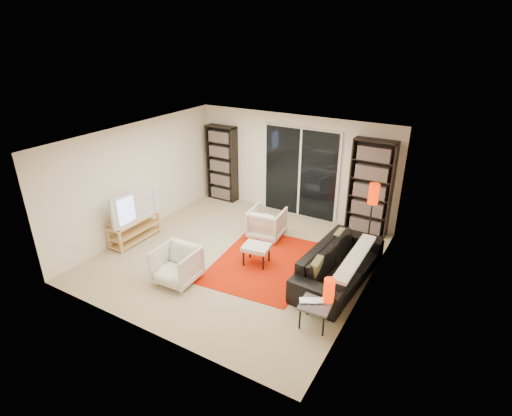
% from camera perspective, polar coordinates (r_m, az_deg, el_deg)
% --- Properties ---
extents(floor, '(5.00, 5.00, 0.00)m').
position_cam_1_polar(floor, '(8.04, -2.63, -6.91)').
color(floor, '#BCAE8E').
rests_on(floor, ground).
extents(wall_back, '(5.00, 0.02, 2.40)m').
position_cam_1_polar(wall_back, '(9.55, 5.37, 6.10)').
color(wall_back, white).
rests_on(wall_back, ground).
extents(wall_front, '(5.00, 0.02, 2.40)m').
position_cam_1_polar(wall_front, '(5.79, -16.40, -7.53)').
color(wall_front, white).
rests_on(wall_front, ground).
extents(wall_left, '(0.02, 5.00, 2.40)m').
position_cam_1_polar(wall_left, '(9.01, -16.34, 4.09)').
color(wall_left, white).
rests_on(wall_left, ground).
extents(wall_right, '(0.02, 5.00, 2.40)m').
position_cam_1_polar(wall_right, '(6.60, 15.81, -3.37)').
color(wall_right, white).
rests_on(wall_right, ground).
extents(ceiling, '(5.00, 5.00, 0.02)m').
position_cam_1_polar(ceiling, '(7.11, -3.00, 9.90)').
color(ceiling, white).
rests_on(ceiling, wall_back).
extents(sliding_door, '(1.92, 0.08, 2.16)m').
position_cam_1_polar(sliding_door, '(9.49, 6.33, 4.98)').
color(sliding_door, white).
rests_on(sliding_door, ground).
extents(bookshelf_left, '(0.80, 0.30, 1.95)m').
position_cam_1_polar(bookshelf_left, '(10.41, -4.89, 6.35)').
color(bookshelf_left, black).
rests_on(bookshelf_left, ground).
extents(bookshelf_right, '(0.90, 0.30, 2.10)m').
position_cam_1_polar(bookshelf_right, '(8.87, 16.04, 2.76)').
color(bookshelf_right, black).
rests_on(bookshelf_right, ground).
extents(tv_stand, '(0.38, 1.18, 0.50)m').
position_cam_1_polar(tv_stand, '(8.88, -16.90, -2.89)').
color(tv_stand, '#E1B769').
rests_on(tv_stand, floor).
extents(tv, '(0.30, 1.18, 0.67)m').
position_cam_1_polar(tv, '(8.63, -17.26, 0.47)').
color(tv, black).
rests_on(tv, tv_stand).
extents(rug, '(1.97, 2.53, 0.01)m').
position_cam_1_polar(rug, '(7.84, 1.19, -7.74)').
color(rug, red).
rests_on(rug, floor).
extents(sofa, '(1.04, 2.32, 0.66)m').
position_cam_1_polar(sofa, '(7.31, 11.82, -7.88)').
color(sofa, black).
rests_on(sofa, floor).
extents(armchair_back, '(0.78, 0.79, 0.65)m').
position_cam_1_polar(armchair_back, '(8.62, 1.56, -2.13)').
color(armchair_back, silver).
rests_on(armchair_back, floor).
extents(armchair_front, '(0.73, 0.75, 0.66)m').
position_cam_1_polar(armchair_front, '(7.28, -11.25, -8.02)').
color(armchair_front, silver).
rests_on(armchair_front, floor).
extents(ottoman, '(0.55, 0.48, 0.40)m').
position_cam_1_polar(ottoman, '(7.63, 0.06, -5.76)').
color(ottoman, silver).
rests_on(ottoman, floor).
extents(side_table, '(0.49, 0.49, 0.40)m').
position_cam_1_polar(side_table, '(6.24, 8.54, -13.66)').
color(side_table, '#4E4E53').
rests_on(side_table, floor).
extents(laptop, '(0.43, 0.38, 0.03)m').
position_cam_1_polar(laptop, '(6.18, 7.98, -13.30)').
color(laptop, silver).
rests_on(laptop, side_table).
extents(table_lamp, '(0.17, 0.17, 0.38)m').
position_cam_1_polar(table_lamp, '(6.18, 10.39, -11.47)').
color(table_lamp, red).
rests_on(table_lamp, side_table).
extents(floor_lamp, '(0.22, 0.22, 1.48)m').
position_cam_1_polar(floor_lamp, '(7.99, 16.34, 1.02)').
color(floor_lamp, black).
rests_on(floor_lamp, floor).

